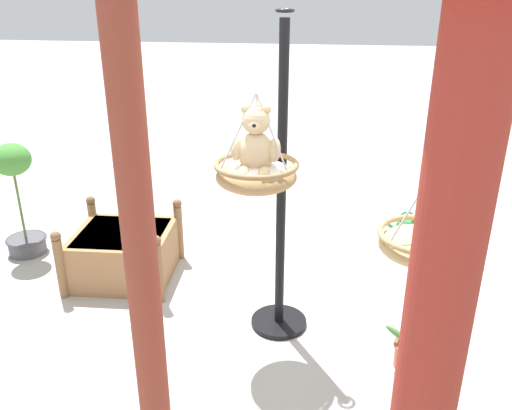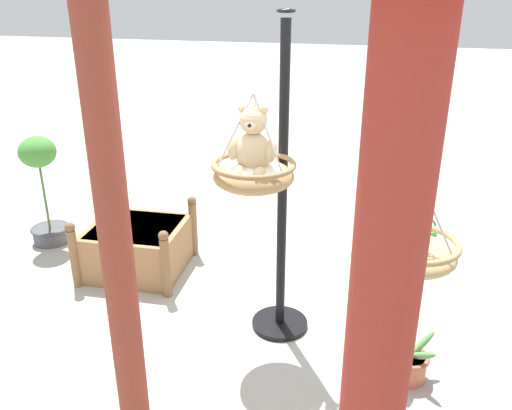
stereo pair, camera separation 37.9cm
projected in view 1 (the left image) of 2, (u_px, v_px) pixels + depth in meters
The scene contains 11 objects.
ground_plane at pixel (256, 322), 4.31m from camera, with size 40.00×40.00×0.00m, color #ADAAA3.
display_pole_central at pixel (280, 242), 3.99m from camera, with size 0.44×0.44×2.38m.
hanging_basket_with_teddy at pixel (256, 174), 3.54m from camera, with size 0.57×0.57×0.65m.
teddy_bear at pixel (256, 145), 3.44m from camera, with size 0.33×0.28×0.47m.
hanging_basket_left_high at pixel (422, 244), 3.07m from camera, with size 0.52×0.52×0.53m.
greenhouse_pillar_left at pixel (138, 232), 2.49m from camera, with size 0.31×0.31×3.02m.
greenhouse_pillar_right at pixel (431, 357), 1.95m from camera, with size 0.45×0.45×2.66m.
wooden_planter_box at pixel (124, 252), 4.88m from camera, with size 0.97×0.90×0.62m.
potted_plant_flowering_red at pixel (18, 196), 5.16m from camera, with size 0.39×0.39×1.14m.
potted_plant_bushy_green at pixel (412, 351), 3.76m from camera, with size 0.39×0.41×0.34m.
watering_can at pixel (405, 228), 5.68m from camera, with size 0.35×0.20×0.30m.
Camera 1 is at (-0.46, 3.57, 2.55)m, focal length 37.44 mm.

